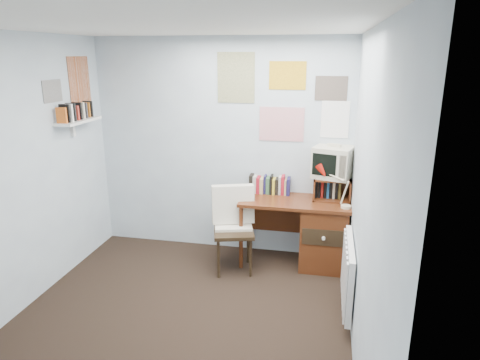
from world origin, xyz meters
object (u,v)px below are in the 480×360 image
Objects in this scene: crt_tv at (333,160)px; wall_shelf at (78,121)px; desk at (318,232)px; desk_lamp at (347,191)px; radiator at (348,273)px; tv_riser at (332,188)px; desk_chair at (234,232)px.

wall_shelf is (-2.69, -0.51, 0.42)m from crt_tv.
desk is 3.18× the size of desk_lamp.
crt_tv is (0.12, 0.13, 0.79)m from desk.
tv_riser is at bearing 99.28° from radiator.
tv_riser is (1.02, 0.42, 0.43)m from desk_chair.
crt_tv reaches higher than desk_lamp.
desk_lamp reaches higher than desk.
radiator is at bearing -42.94° from desk_chair.
crt_tv is (-0.15, 0.28, 0.25)m from desk_lamp.
desk is 2.87m from wall_shelf.
crt_tv is at bearing 10.75° from wall_shelf.
desk is 1.94× the size of wall_shelf.
desk_lamp is 0.31m from tv_riser.
desk_lamp reaches higher than desk_chair.
wall_shelf is (-1.67, -0.07, 1.17)m from desk_chair.
desk_chair is 2.26× the size of tv_riser.
desk_lamp is at bearing -44.83° from crt_tv.
desk reaches higher than radiator.
tv_riser is at bearing 119.21° from desk_lamp.
desk_lamp is (0.27, -0.15, 0.54)m from desk.
tv_riser is at bearing 10.32° from wall_shelf.
desk_lamp is (1.17, 0.15, 0.50)m from desk_chair.
tv_riser is 2.83m from wall_shelf.
crt_tv is 0.49× the size of radiator.
desk_chair is at bearing 2.57° from wall_shelf.
wall_shelf reaches higher than desk_lamp.
wall_shelf is at bearing 169.11° from radiator.
desk_chair is 1.46× the size of wall_shelf.
radiator is (1.19, -0.62, -0.03)m from desk_chair.
desk is 0.81m from crt_tv.
desk is at bearing 107.24° from radiator.
desk_chair is at bearing -173.17° from desk_lamp.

